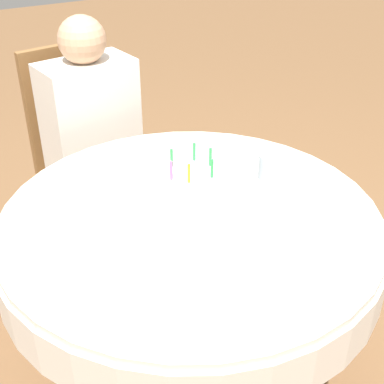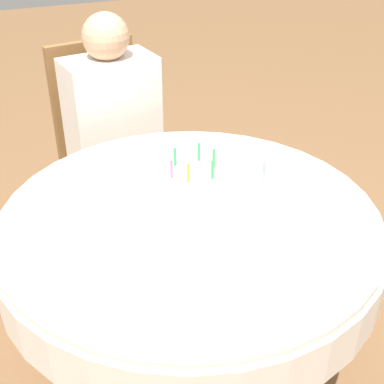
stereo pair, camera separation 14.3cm
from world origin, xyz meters
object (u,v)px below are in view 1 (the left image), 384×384
Objects in this scene: chair at (87,161)px; person at (95,137)px; drinking_glass at (268,173)px; birthday_cake at (190,187)px.

person is at bearing -90.00° from chair.
chair is at bearing 90.00° from person.
person is 0.80m from drinking_glass.
birthday_cake is 2.37× the size of drinking_glass.
birthday_cake is (0.03, -0.69, 0.13)m from person.
person is 9.21× the size of drinking_glass.
chair is 0.18m from person.
chair reaches higher than drinking_glass.
chair is 0.83m from birthday_cake.
chair is 0.87× the size of person.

